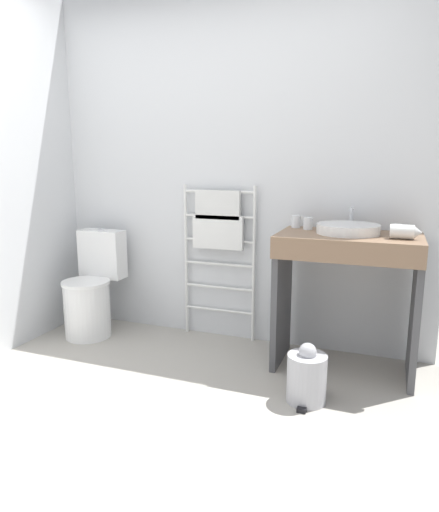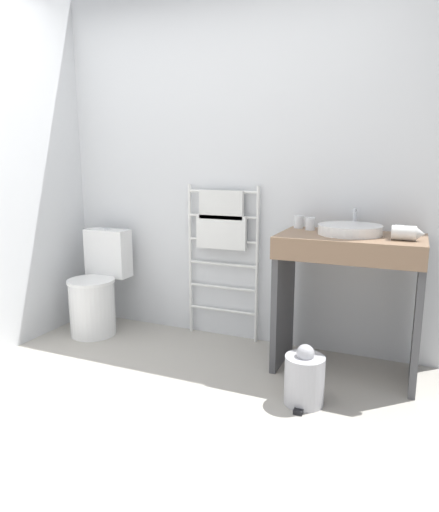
{
  "view_description": "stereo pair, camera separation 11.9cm",
  "coord_description": "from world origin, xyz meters",
  "px_view_note": "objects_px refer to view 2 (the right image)",
  "views": [
    {
      "loc": [
        1.14,
        -1.64,
        1.33
      ],
      "look_at": [
        0.17,
        0.93,
        0.76
      ],
      "focal_mm": 32.0,
      "sensor_mm": 36.0,
      "label": 1
    },
    {
      "loc": [
        1.25,
        -1.6,
        1.33
      ],
      "look_at": [
        0.17,
        0.93,
        0.76
      ],
      "focal_mm": 32.0,
      "sensor_mm": 36.0,
      "label": 2
    }
  ],
  "objects_px": {
    "trash_bin": "(304,378)",
    "cup_near_edge": "(310,224)",
    "toilet": "(97,291)",
    "cup_near_wall": "(299,222)",
    "sink_basin": "(350,229)",
    "towel_radiator": "(222,232)",
    "hair_dryer": "(405,233)"
  },
  "relations": [
    {
      "from": "trash_bin",
      "to": "cup_near_edge",
      "type": "bearing_deg",
      "value": 102.09
    },
    {
      "from": "toilet",
      "to": "cup_near_wall",
      "type": "bearing_deg",
      "value": 8.21
    },
    {
      "from": "toilet",
      "to": "sink_basin",
      "type": "xyz_separation_m",
      "value": [
        1.9,
        0.07,
        0.59
      ]
    },
    {
      "from": "towel_radiator",
      "to": "hair_dryer",
      "type": "distance_m",
      "value": 1.3
    },
    {
      "from": "towel_radiator",
      "to": "hair_dryer",
      "type": "relative_size",
      "value": 6.22
    },
    {
      "from": "toilet",
      "to": "hair_dryer",
      "type": "xyz_separation_m",
      "value": [
        2.22,
        -0.02,
        0.6
      ]
    },
    {
      "from": "hair_dryer",
      "to": "sink_basin",
      "type": "bearing_deg",
      "value": 165.3
    },
    {
      "from": "towel_radiator",
      "to": "sink_basin",
      "type": "distance_m",
      "value": 0.98
    },
    {
      "from": "hair_dryer",
      "to": "trash_bin",
      "type": "height_order",
      "value": "hair_dryer"
    },
    {
      "from": "cup_near_edge",
      "to": "trash_bin",
      "type": "relative_size",
      "value": 0.24
    },
    {
      "from": "towel_radiator",
      "to": "trash_bin",
      "type": "height_order",
      "value": "towel_radiator"
    },
    {
      "from": "cup_near_wall",
      "to": "hair_dryer",
      "type": "xyz_separation_m",
      "value": [
        0.68,
        -0.24,
        0.0
      ]
    },
    {
      "from": "towel_radiator",
      "to": "cup_near_edge",
      "type": "height_order",
      "value": "towel_radiator"
    },
    {
      "from": "cup_near_edge",
      "to": "sink_basin",
      "type": "bearing_deg",
      "value": -19.55
    },
    {
      "from": "toilet",
      "to": "sink_basin",
      "type": "height_order",
      "value": "sink_basin"
    },
    {
      "from": "sink_basin",
      "to": "hair_dryer",
      "type": "distance_m",
      "value": 0.33
    },
    {
      "from": "cup_near_edge",
      "to": "trash_bin",
      "type": "distance_m",
      "value": 1.01
    },
    {
      "from": "towel_radiator",
      "to": "hair_dryer",
      "type": "xyz_separation_m",
      "value": [
        1.27,
        -0.29,
        0.11
      ]
    },
    {
      "from": "towel_radiator",
      "to": "cup_near_wall",
      "type": "distance_m",
      "value": 0.6
    },
    {
      "from": "towel_radiator",
      "to": "toilet",
      "type": "bearing_deg",
      "value": -163.75
    },
    {
      "from": "sink_basin",
      "to": "hair_dryer",
      "type": "bearing_deg",
      "value": -14.7
    },
    {
      "from": "trash_bin",
      "to": "hair_dryer",
      "type": "bearing_deg",
      "value": 44.39
    },
    {
      "from": "toilet",
      "to": "cup_near_wall",
      "type": "distance_m",
      "value": 1.67
    },
    {
      "from": "cup_near_wall",
      "to": "toilet",
      "type": "bearing_deg",
      "value": -171.79
    },
    {
      "from": "cup_near_edge",
      "to": "toilet",
      "type": "bearing_deg",
      "value": -174.29
    },
    {
      "from": "towel_radiator",
      "to": "sink_basin",
      "type": "height_order",
      "value": "towel_radiator"
    },
    {
      "from": "hair_dryer",
      "to": "toilet",
      "type": "bearing_deg",
      "value": 179.61
    },
    {
      "from": "towel_radiator",
      "to": "cup_near_edge",
      "type": "bearing_deg",
      "value": -9.51
    },
    {
      "from": "towel_radiator",
      "to": "sink_basin",
      "type": "relative_size",
      "value": 3.01
    },
    {
      "from": "cup_near_wall",
      "to": "trash_bin",
      "type": "xyz_separation_m",
      "value": [
        0.22,
        -0.68,
        -0.79
      ]
    },
    {
      "from": "trash_bin",
      "to": "towel_radiator",
      "type": "bearing_deg",
      "value": 137.91
    },
    {
      "from": "toilet",
      "to": "cup_near_wall",
      "type": "height_order",
      "value": "cup_near_wall"
    }
  ]
}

